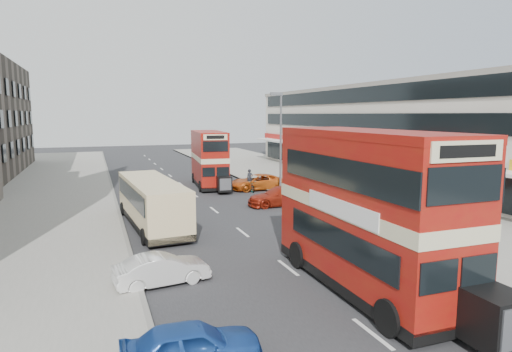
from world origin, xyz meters
name	(u,v)px	position (x,y,z in m)	size (l,w,h in m)	color
ground	(310,285)	(0.00, 0.00, 0.00)	(160.00, 160.00, 0.00)	#28282B
road_surface	(195,195)	(0.00, 20.00, 0.01)	(12.00, 90.00, 0.01)	#28282B
pavement_right	(327,186)	(12.00, 20.00, 0.07)	(12.00, 90.00, 0.15)	gray
pavement_left	(28,205)	(-12.00, 20.00, 0.07)	(12.00, 90.00, 0.15)	gray
kerb_left	(115,199)	(-6.10, 20.00, 0.07)	(0.20, 90.00, 0.16)	gray
kerb_right	(266,190)	(6.10, 20.00, 0.07)	(0.20, 90.00, 0.16)	gray
commercial_row	(389,132)	(19.95, 22.00, 4.70)	(9.90, 46.20, 9.30)	beige
street_lamp	(280,135)	(6.52, 18.00, 4.78)	(1.00, 0.20, 8.12)	slate
bus_main	(367,210)	(1.76, -1.01, 2.98)	(2.87, 10.28, 5.66)	black
bus_second	(209,159)	(2.19, 23.82, 2.51)	(3.15, 8.84, 4.76)	black
coach	(152,201)	(-4.44, 11.08, 1.47)	(3.09, 9.57, 2.50)	black
car_left_near	(192,346)	(-5.35, -3.90, 0.61)	(1.45, 3.60, 1.23)	#1C469B
car_left_front	(162,269)	(-5.24, 2.00, 0.59)	(1.25, 3.58, 1.18)	silver
car_right_a	(280,196)	(4.77, 13.88, 0.68)	(1.89, 4.66, 1.35)	#9B210F
car_right_b	(257,182)	(5.56, 20.58, 0.67)	(2.22, 4.82, 1.34)	#D25815
pedestrian_near	(313,190)	(7.35, 13.80, 1.00)	(0.63, 0.42, 1.70)	gray
cyclist	(250,184)	(4.65, 19.90, 0.62)	(0.81, 1.86, 1.89)	gray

